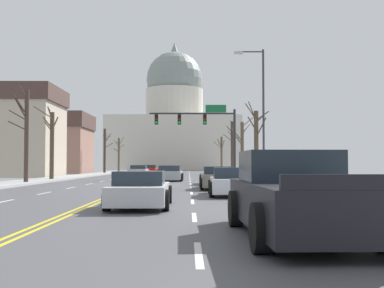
{
  "coord_description": "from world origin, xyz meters",
  "views": [
    {
      "loc": [
        3.34,
        -31.68,
        1.4
      ],
      "look_at": [
        3.79,
        25.22,
        3.72
      ],
      "focal_mm": 45.36,
      "sensor_mm": 36.0,
      "label": 1
    }
  ],
  "objects_px": {
    "sedan_near_01": "(216,177)",
    "bicycle_parked": "(275,179)",
    "street_lamp_right": "(260,105)",
    "pickup_truck_near_05": "(296,197)",
    "sedan_near_02": "(218,178)",
    "signal_gantry": "(204,125)",
    "sedan_near_04": "(140,190)",
    "pedestrian_01": "(256,168)",
    "sedan_near_03": "(231,182)",
    "sedan_oncoming_01": "(150,170)",
    "pedestrian_00": "(256,167)",
    "sedan_near_00": "(170,174)",
    "sedan_oncoming_00": "(138,171)"
  },
  "relations": [
    {
      "from": "sedan_near_02",
      "to": "pickup_truck_near_05",
      "type": "height_order",
      "value": "pickup_truck_near_05"
    },
    {
      "from": "sedan_near_04",
      "to": "pedestrian_01",
      "type": "distance_m",
      "value": 23.97
    },
    {
      "from": "street_lamp_right",
      "to": "sedan_near_02",
      "type": "relative_size",
      "value": 1.84
    },
    {
      "from": "sedan_near_01",
      "to": "pickup_truck_near_05",
      "type": "distance_m",
      "value": 23.4
    },
    {
      "from": "signal_gantry",
      "to": "sedan_near_00",
      "type": "distance_m",
      "value": 7.11
    },
    {
      "from": "street_lamp_right",
      "to": "pickup_truck_near_05",
      "type": "relative_size",
      "value": 1.57
    },
    {
      "from": "sedan_near_03",
      "to": "pedestrian_01",
      "type": "distance_m",
      "value": 17.6
    },
    {
      "from": "street_lamp_right",
      "to": "sedan_near_02",
      "type": "xyz_separation_m",
      "value": [
        -2.99,
        -4.05,
        -4.58
      ]
    },
    {
      "from": "street_lamp_right",
      "to": "sedan_near_03",
      "type": "height_order",
      "value": "street_lamp_right"
    },
    {
      "from": "sedan_near_03",
      "to": "sedan_near_00",
      "type": "bearing_deg",
      "value": 100.71
    },
    {
      "from": "sedan_near_00",
      "to": "sedan_near_01",
      "type": "relative_size",
      "value": 0.95
    },
    {
      "from": "sedan_near_04",
      "to": "pedestrian_00",
      "type": "xyz_separation_m",
      "value": [
        7.41,
        25.89,
        0.53
      ]
    },
    {
      "from": "sedan_near_04",
      "to": "pickup_truck_near_05",
      "type": "xyz_separation_m",
      "value": [
        3.64,
        -6.38,
        0.2
      ]
    },
    {
      "from": "signal_gantry",
      "to": "pedestrian_00",
      "type": "bearing_deg",
      "value": -30.59
    },
    {
      "from": "signal_gantry",
      "to": "sedan_near_02",
      "type": "distance_m",
      "value": 17.78
    },
    {
      "from": "signal_gantry",
      "to": "sedan_oncoming_00",
      "type": "height_order",
      "value": "signal_gantry"
    },
    {
      "from": "sedan_oncoming_01",
      "to": "sedan_near_04",
      "type": "bearing_deg",
      "value": -85.89
    },
    {
      "from": "sedan_near_02",
      "to": "sedan_near_03",
      "type": "bearing_deg",
      "value": -87.32
    },
    {
      "from": "sedan_near_01",
      "to": "bicycle_parked",
      "type": "bearing_deg",
      "value": -48.31
    },
    {
      "from": "sedan_near_02",
      "to": "signal_gantry",
      "type": "bearing_deg",
      "value": 90.77
    },
    {
      "from": "sedan_near_04",
      "to": "pedestrian_01",
      "type": "relative_size",
      "value": 2.69
    },
    {
      "from": "street_lamp_right",
      "to": "sedan_near_04",
      "type": "relative_size",
      "value": 1.88
    },
    {
      "from": "pedestrian_00",
      "to": "bicycle_parked",
      "type": "relative_size",
      "value": 0.96
    },
    {
      "from": "sedan_near_04",
      "to": "signal_gantry",
      "type": "bearing_deg",
      "value": 84.05
    },
    {
      "from": "sedan_oncoming_01",
      "to": "bicycle_parked",
      "type": "relative_size",
      "value": 2.66
    },
    {
      "from": "sedan_near_00",
      "to": "bicycle_parked",
      "type": "distance_m",
      "value": 12.39
    },
    {
      "from": "sedan_near_03",
      "to": "pickup_truck_near_05",
      "type": "bearing_deg",
      "value": -89.15
    },
    {
      "from": "pedestrian_01",
      "to": "signal_gantry",
      "type": "bearing_deg",
      "value": 125.49
    },
    {
      "from": "pickup_truck_near_05",
      "to": "pedestrian_00",
      "type": "bearing_deg",
      "value": 83.35
    },
    {
      "from": "signal_gantry",
      "to": "sedan_near_04",
      "type": "bearing_deg",
      "value": -95.95
    },
    {
      "from": "sedan_near_00",
      "to": "sedan_near_02",
      "type": "xyz_separation_m",
      "value": [
        3.15,
        -12.43,
        0.01
      ]
    },
    {
      "from": "pedestrian_00",
      "to": "sedan_oncoming_00",
      "type": "bearing_deg",
      "value": 136.0
    },
    {
      "from": "sedan_oncoming_01",
      "to": "pedestrian_01",
      "type": "relative_size",
      "value": 2.75
    },
    {
      "from": "sedan_near_01",
      "to": "pedestrian_01",
      "type": "distance_m",
      "value": 6.89
    },
    {
      "from": "pedestrian_00",
      "to": "bicycle_parked",
      "type": "xyz_separation_m",
      "value": [
        -0.64,
        -12.6,
        -0.59
      ]
    },
    {
      "from": "sedan_near_01",
      "to": "sedan_near_04",
      "type": "distance_m",
      "value": 17.36
    },
    {
      "from": "sedan_near_02",
      "to": "pedestrian_00",
      "type": "xyz_separation_m",
      "value": [
        4.2,
        14.61,
        0.49
      ]
    },
    {
      "from": "sedan_near_03",
      "to": "sedan_near_04",
      "type": "distance_m",
      "value": 6.66
    },
    {
      "from": "sedan_near_00",
      "to": "sedan_oncoming_01",
      "type": "relative_size",
      "value": 0.93
    },
    {
      "from": "sedan_near_04",
      "to": "sedan_near_01",
      "type": "bearing_deg",
      "value": 78.53
    },
    {
      "from": "bicycle_parked",
      "to": "sedan_oncoming_00",
      "type": "bearing_deg",
      "value": 114.33
    },
    {
      "from": "pedestrian_01",
      "to": "sedan_near_00",
      "type": "bearing_deg",
      "value": 173.61
    },
    {
      "from": "sedan_near_00",
      "to": "sedan_oncoming_00",
      "type": "distance_m",
      "value": 13.6
    },
    {
      "from": "sedan_near_02",
      "to": "sedan_near_04",
      "type": "distance_m",
      "value": 11.72
    },
    {
      "from": "sedan_near_02",
      "to": "pedestrian_00",
      "type": "bearing_deg",
      "value": 73.95
    },
    {
      "from": "street_lamp_right",
      "to": "sedan_near_00",
      "type": "bearing_deg",
      "value": 126.18
    },
    {
      "from": "street_lamp_right",
      "to": "sedan_near_02",
      "type": "distance_m",
      "value": 6.8
    },
    {
      "from": "pickup_truck_near_05",
      "to": "sedan_near_04",
      "type": "bearing_deg",
      "value": 119.73
    },
    {
      "from": "bicycle_parked",
      "to": "pickup_truck_near_05",
      "type": "bearing_deg",
      "value": -99.03
    },
    {
      "from": "street_lamp_right",
      "to": "sedan_near_04",
      "type": "height_order",
      "value": "street_lamp_right"
    }
  ]
}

